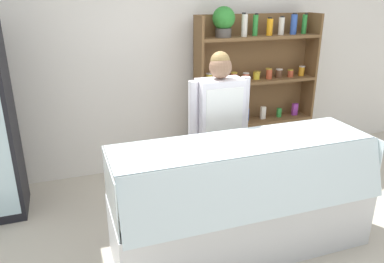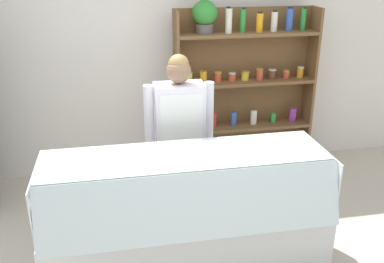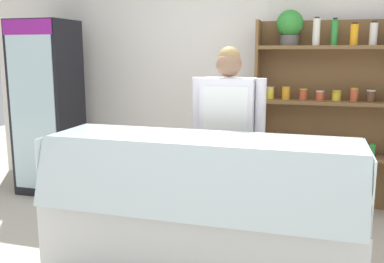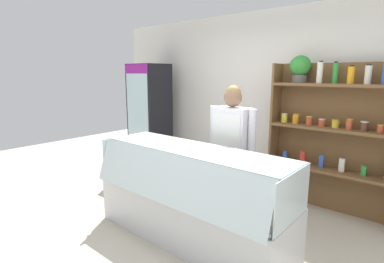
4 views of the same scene
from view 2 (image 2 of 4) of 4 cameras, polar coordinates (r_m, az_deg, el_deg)
The scene contains 4 objects.
back_wall at distance 4.99m, azimuth -2.82°, elevation 9.88°, with size 6.80×0.10×2.70m, color white.
shelving_unit at distance 4.91m, azimuth 6.39°, elevation 7.10°, with size 1.60×0.29×2.01m.
deli_display_case at distance 3.61m, azimuth -0.81°, elevation -13.43°, with size 2.24×0.79×1.01m.
shop_clerk at distance 3.89m, azimuth -1.67°, elevation 0.50°, with size 0.63×0.25×1.65m.
Camera 2 is at (-0.67, -2.83, 2.42)m, focal length 40.00 mm.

